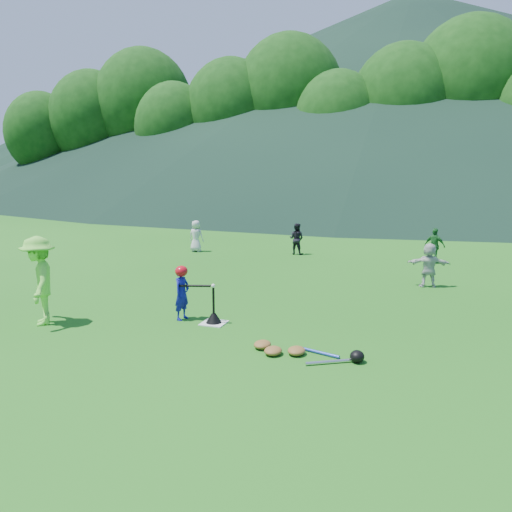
{
  "coord_description": "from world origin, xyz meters",
  "views": [
    {
      "loc": [
        3.7,
        -8.39,
        2.87
      ],
      "look_at": [
        0.0,
        2.5,
        0.9
      ],
      "focal_mm": 35.0,
      "sensor_mm": 36.0,
      "label": 1
    }
  ],
  "objects_px": {
    "batting_tee": "(214,317)",
    "adult_coach": "(39,281)",
    "fielder_c": "(435,246)",
    "equipment_pile": "(296,351)",
    "fielder_d": "(429,265)",
    "fielder_a": "(196,236)",
    "batter_child": "(182,293)",
    "fielder_b": "(296,239)",
    "home_plate": "(214,323)"
  },
  "relations": [
    {
      "from": "fielder_d",
      "to": "equipment_pile",
      "type": "xyz_separation_m",
      "value": [
        -1.97,
        -5.62,
        -0.49
      ]
    },
    {
      "from": "batter_child",
      "to": "equipment_pile",
      "type": "relative_size",
      "value": 0.58
    },
    {
      "from": "fielder_c",
      "to": "equipment_pile",
      "type": "xyz_separation_m",
      "value": [
        -2.15,
        -9.07,
        -0.49
      ]
    },
    {
      "from": "fielder_b",
      "to": "batting_tee",
      "type": "xyz_separation_m",
      "value": [
        0.47,
        -8.26,
        -0.41
      ]
    },
    {
      "from": "fielder_b",
      "to": "equipment_pile",
      "type": "bearing_deg",
      "value": 112.86
    },
    {
      "from": "adult_coach",
      "to": "batting_tee",
      "type": "xyz_separation_m",
      "value": [
        3.08,
        1.06,
        -0.71
      ]
    },
    {
      "from": "batter_child",
      "to": "fielder_b",
      "type": "distance_m",
      "value": 8.2
    },
    {
      "from": "home_plate",
      "to": "batter_child",
      "type": "xyz_separation_m",
      "value": [
        -0.69,
        0.06,
        0.51
      ]
    },
    {
      "from": "home_plate",
      "to": "fielder_c",
      "type": "relative_size",
      "value": 0.4
    },
    {
      "from": "adult_coach",
      "to": "fielder_c",
      "type": "xyz_separation_m",
      "value": [
        7.12,
        9.05,
        -0.28
      ]
    },
    {
      "from": "home_plate",
      "to": "batting_tee",
      "type": "bearing_deg",
      "value": 0.0
    },
    {
      "from": "fielder_c",
      "to": "fielder_a",
      "type": "bearing_deg",
      "value": 28.21
    },
    {
      "from": "batter_child",
      "to": "batting_tee",
      "type": "distance_m",
      "value": 0.8
    },
    {
      "from": "batter_child",
      "to": "fielder_b",
      "type": "height_order",
      "value": "fielder_b"
    },
    {
      "from": "batter_child",
      "to": "fielder_c",
      "type": "height_order",
      "value": "fielder_c"
    },
    {
      "from": "fielder_a",
      "to": "equipment_pile",
      "type": "xyz_separation_m",
      "value": [
        5.92,
        -8.77,
        -0.49
      ]
    },
    {
      "from": "home_plate",
      "to": "adult_coach",
      "type": "xyz_separation_m",
      "value": [
        -3.08,
        -1.06,
        0.83
      ]
    },
    {
      "from": "adult_coach",
      "to": "equipment_pile",
      "type": "bearing_deg",
      "value": 50.69
    },
    {
      "from": "batter_child",
      "to": "fielder_d",
      "type": "relative_size",
      "value": 0.94
    },
    {
      "from": "adult_coach",
      "to": "fielder_b",
      "type": "relative_size",
      "value": 1.55
    },
    {
      "from": "adult_coach",
      "to": "fielder_d",
      "type": "relative_size",
      "value": 1.51
    },
    {
      "from": "adult_coach",
      "to": "fielder_d",
      "type": "distance_m",
      "value": 8.92
    },
    {
      "from": "fielder_b",
      "to": "fielder_c",
      "type": "xyz_separation_m",
      "value": [
        4.51,
        -0.27,
        0.01
      ]
    },
    {
      "from": "home_plate",
      "to": "batting_tee",
      "type": "xyz_separation_m",
      "value": [
        0.0,
        0.0,
        0.12
      ]
    },
    {
      "from": "batter_child",
      "to": "fielder_a",
      "type": "distance_m",
      "value": 8.32
    },
    {
      "from": "batter_child",
      "to": "fielder_a",
      "type": "relative_size",
      "value": 0.93
    },
    {
      "from": "adult_coach",
      "to": "fielder_c",
      "type": "height_order",
      "value": "adult_coach"
    },
    {
      "from": "fielder_b",
      "to": "batting_tee",
      "type": "height_order",
      "value": "fielder_b"
    },
    {
      "from": "fielder_b",
      "to": "fielder_a",
      "type": "bearing_deg",
      "value": 17.86
    },
    {
      "from": "fielder_c",
      "to": "home_plate",
      "type": "bearing_deg",
      "value": 89.23
    },
    {
      "from": "fielder_a",
      "to": "fielder_b",
      "type": "xyz_separation_m",
      "value": [
        3.56,
        0.58,
        -0.02
      ]
    },
    {
      "from": "fielder_a",
      "to": "fielder_c",
      "type": "distance_m",
      "value": 8.07
    },
    {
      "from": "fielder_d",
      "to": "batting_tee",
      "type": "bearing_deg",
      "value": 39.41
    },
    {
      "from": "fielder_b",
      "to": "batting_tee",
      "type": "relative_size",
      "value": 1.59
    },
    {
      "from": "fielder_b",
      "to": "fielder_d",
      "type": "xyz_separation_m",
      "value": [
        4.33,
        -3.72,
        0.01
      ]
    },
    {
      "from": "adult_coach",
      "to": "fielder_b",
      "type": "distance_m",
      "value": 9.68
    },
    {
      "from": "fielder_b",
      "to": "home_plate",
      "type": "bearing_deg",
      "value": 101.94
    },
    {
      "from": "batting_tee",
      "to": "adult_coach",
      "type": "bearing_deg",
      "value": -161.0
    },
    {
      "from": "equipment_pile",
      "to": "home_plate",
      "type": "bearing_deg",
      "value": 150.17
    },
    {
      "from": "batter_child",
      "to": "batting_tee",
      "type": "height_order",
      "value": "batter_child"
    },
    {
      "from": "fielder_d",
      "to": "fielder_a",
      "type": "bearing_deg",
      "value": -31.97
    },
    {
      "from": "fielder_b",
      "to": "equipment_pile",
      "type": "distance_m",
      "value": 9.65
    },
    {
      "from": "batting_tee",
      "to": "equipment_pile",
      "type": "height_order",
      "value": "batting_tee"
    },
    {
      "from": "batter_child",
      "to": "batting_tee",
      "type": "xyz_separation_m",
      "value": [
        0.69,
        -0.06,
        -0.39
      ]
    },
    {
      "from": "fielder_c",
      "to": "batting_tee",
      "type": "relative_size",
      "value": 1.64
    },
    {
      "from": "home_plate",
      "to": "fielder_d",
      "type": "height_order",
      "value": "fielder_d"
    },
    {
      "from": "home_plate",
      "to": "adult_coach",
      "type": "distance_m",
      "value": 3.36
    },
    {
      "from": "batter_child",
      "to": "fielder_b",
      "type": "xyz_separation_m",
      "value": [
        0.22,
        8.2,
        0.02
      ]
    },
    {
      "from": "fielder_b",
      "to": "batter_child",
      "type": "bearing_deg",
      "value": 97.13
    },
    {
      "from": "fielder_c",
      "to": "equipment_pile",
      "type": "bearing_deg",
      "value": 102.73
    }
  ]
}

